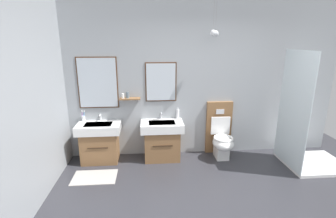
{
  "coord_description": "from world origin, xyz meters",
  "views": [
    {
      "loc": [
        -0.95,
        -2.37,
        2.1
      ],
      "look_at": [
        -0.63,
        1.67,
        0.96
      ],
      "focal_mm": 26.43,
      "sensor_mm": 36.0,
      "label": 1
    }
  ],
  "objects_px": {
    "vanity_sink_right": "(162,139)",
    "toilet": "(221,137)",
    "vanity_sink_left": "(100,141)",
    "toothbrush_cup": "(83,118)",
    "shower_tray": "(306,144)",
    "soap_dispenser": "(178,114)"
  },
  "relations": [
    {
      "from": "toothbrush_cup",
      "to": "shower_tray",
      "type": "height_order",
      "value": "shower_tray"
    },
    {
      "from": "vanity_sink_right",
      "to": "soap_dispenser",
      "type": "bearing_deg",
      "value": 30.3
    },
    {
      "from": "toothbrush_cup",
      "to": "soap_dispenser",
      "type": "xyz_separation_m",
      "value": [
        1.7,
        0.01,
        0.03
      ]
    },
    {
      "from": "vanity_sink_right",
      "to": "toilet",
      "type": "relative_size",
      "value": 0.75
    },
    {
      "from": "vanity_sink_left",
      "to": "shower_tray",
      "type": "height_order",
      "value": "shower_tray"
    },
    {
      "from": "shower_tray",
      "to": "toilet",
      "type": "bearing_deg",
      "value": 160.61
    },
    {
      "from": "toilet",
      "to": "shower_tray",
      "type": "bearing_deg",
      "value": -19.39
    },
    {
      "from": "vanity_sink_left",
      "to": "shower_tray",
      "type": "relative_size",
      "value": 0.38
    },
    {
      "from": "vanity_sink_right",
      "to": "toothbrush_cup",
      "type": "distance_m",
      "value": 1.45
    },
    {
      "from": "vanity_sink_left",
      "to": "soap_dispenser",
      "type": "bearing_deg",
      "value": 7.2
    },
    {
      "from": "shower_tray",
      "to": "vanity_sink_right",
      "type": "bearing_deg",
      "value": 169.13
    },
    {
      "from": "vanity_sink_right",
      "to": "toilet",
      "type": "height_order",
      "value": "toilet"
    },
    {
      "from": "toilet",
      "to": "soap_dispenser",
      "type": "relative_size",
      "value": 4.88
    },
    {
      "from": "shower_tray",
      "to": "vanity_sink_left",
      "type": "bearing_deg",
      "value": 172.47
    },
    {
      "from": "toilet",
      "to": "shower_tray",
      "type": "relative_size",
      "value": 0.51
    },
    {
      "from": "toilet",
      "to": "vanity_sink_right",
      "type": "bearing_deg",
      "value": -179.67
    },
    {
      "from": "vanity_sink_left",
      "to": "toothbrush_cup",
      "type": "distance_m",
      "value": 0.51
    },
    {
      "from": "toilet",
      "to": "shower_tray",
      "type": "xyz_separation_m",
      "value": [
        1.34,
        -0.47,
        0.02
      ]
    },
    {
      "from": "vanity_sink_left",
      "to": "shower_tray",
      "type": "xyz_separation_m",
      "value": [
        3.53,
        -0.47,
        0.02
      ]
    },
    {
      "from": "vanity_sink_left",
      "to": "toothbrush_cup",
      "type": "height_order",
      "value": "toothbrush_cup"
    },
    {
      "from": "vanity_sink_right",
      "to": "shower_tray",
      "type": "bearing_deg",
      "value": -10.87
    },
    {
      "from": "vanity_sink_left",
      "to": "toilet",
      "type": "height_order",
      "value": "toilet"
    }
  ]
}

